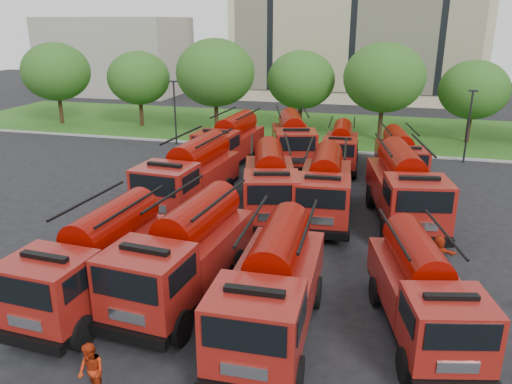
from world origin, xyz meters
TOP-DOWN VIEW (x-y plane):
  - ground at (0.00, 0.00)m, footprint 140.00×140.00m
  - lawn at (0.00, 26.00)m, footprint 70.00×16.00m
  - curb at (0.00, 17.90)m, footprint 70.00×0.30m
  - side_building at (-30.00, 44.00)m, footprint 18.00×12.00m
  - tree_0 at (-24.00, 22.00)m, footprint 6.30×6.30m
  - tree_1 at (-16.00, 23.00)m, footprint 5.71×5.71m
  - tree_2 at (-8.00, 21.50)m, footprint 6.72×6.72m
  - tree_3 at (-1.00, 24.00)m, footprint 5.88×5.88m
  - tree_4 at (6.00, 22.50)m, footprint 6.55×6.55m
  - tree_5 at (13.00, 23.50)m, footprint 5.46×5.46m
  - lamp_post_0 at (-10.00, 17.20)m, footprint 0.60×0.25m
  - lamp_post_1 at (12.00, 17.20)m, footprint 0.60×0.25m
  - fire_truck_0 at (-3.10, -5.82)m, footprint 3.02×7.37m
  - fire_truck_1 at (-0.22, -4.72)m, footprint 3.31×7.70m
  - fire_truck_2 at (3.34, -6.21)m, footprint 2.85×7.40m
  - fire_truck_3 at (7.93, -4.98)m, footprint 3.70×6.90m
  - fire_truck_4 at (-3.41, 3.83)m, footprint 3.36×8.06m
  - fire_truck_5 at (0.90, 3.98)m, footprint 4.35×7.86m
  - fire_truck_6 at (3.67, 4.19)m, footprint 3.09×7.47m
  - fire_truck_7 at (7.54, 4.63)m, footprint 4.05×8.21m
  - fire_truck_8 at (-3.80, 12.22)m, footprint 3.19×7.65m
  - fire_truck_9 at (0.26, 13.68)m, footprint 4.48×7.97m
  - fire_truck_10 at (3.58, 13.66)m, footprint 2.61×6.50m
  - fire_truck_11 at (7.44, 11.94)m, footprint 3.31×6.80m
  - firefighter_0 at (3.15, -6.93)m, footprint 0.56×0.43m
  - firefighter_3 at (9.32, -6.08)m, footprint 1.31×0.78m
  - firefighter_4 at (0.75, 1.69)m, footprint 0.95×1.08m
  - firefighter_5 at (8.81, -0.56)m, footprint 1.50×0.72m

SIDE VIEW (x-z plane):
  - ground at x=0.00m, z-range 0.00..0.00m
  - firefighter_0 at x=3.15m, z-range -0.74..0.74m
  - firefighter_3 at x=9.32m, z-range -0.96..0.96m
  - firefighter_4 at x=0.75m, z-range -0.93..0.93m
  - firefighter_5 at x=8.81m, z-range -0.79..0.79m
  - lawn at x=0.00m, z-range 0.00..0.12m
  - curb at x=0.00m, z-range 0.00..0.14m
  - fire_truck_10 at x=3.58m, z-range 0.01..2.92m
  - fire_truck_11 at x=7.44m, z-range 0.01..2.98m
  - fire_truck_3 at x=7.93m, z-range 0.01..3.00m
  - fire_truck_0 at x=-3.10m, z-range 0.01..3.30m
  - fire_truck_6 at x=3.67m, z-range 0.01..3.34m
  - fire_truck_2 at x=3.34m, z-range 0.01..3.35m
  - fire_truck_5 at x=0.90m, z-range 0.01..3.41m
  - fire_truck_8 at x=-3.80m, z-range 0.01..3.41m
  - fire_truck_1 at x=-0.22m, z-range 0.01..3.42m
  - fire_truck_9 at x=0.26m, z-range 0.01..3.45m
  - fire_truck_7 at x=7.54m, z-range 0.01..3.59m
  - fire_truck_4 at x=-3.41m, z-range 0.01..3.59m
  - lamp_post_0 at x=-10.00m, z-range 0.34..5.45m
  - lamp_post_1 at x=12.00m, z-range 0.34..5.45m
  - tree_5 at x=13.00m, z-range 1.01..7.69m
  - tree_1 at x=-16.00m, z-range 1.06..8.04m
  - tree_3 at x=-1.00m, z-range 1.09..8.28m
  - side_building at x=-30.00m, z-range 0.00..10.00m
  - tree_0 at x=-24.00m, z-range 1.17..8.87m
  - tree_4 at x=6.00m, z-range 1.21..9.23m
  - tree_2 at x=-8.00m, z-range 1.25..9.46m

